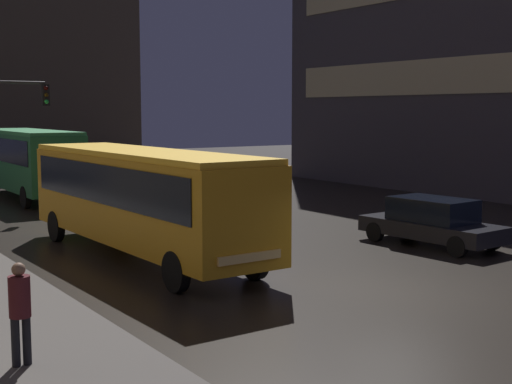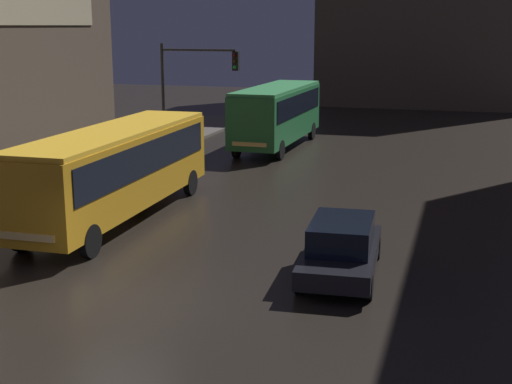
{
  "view_description": "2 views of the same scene",
  "coord_description": "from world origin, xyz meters",
  "px_view_note": "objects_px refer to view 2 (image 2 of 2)",
  "views": [
    {
      "loc": [
        -12.28,
        -11.87,
        4.29
      ],
      "look_at": [
        2.27,
        9.63,
        1.32
      ],
      "focal_mm": 50.0,
      "sensor_mm": 36.0,
      "label": 1
    },
    {
      "loc": [
        7.92,
        -14.65,
        6.59
      ],
      "look_at": [
        1.75,
        6.09,
        1.52
      ],
      "focal_mm": 50.0,
      "sensor_mm": 36.0,
      "label": 2
    }
  ],
  "objects_px": {
    "car_taxi": "(341,247)",
    "traffic_light_main": "(190,81)",
    "bus_far": "(277,110)",
    "bus_near": "(116,164)"
  },
  "relations": [
    {
      "from": "bus_far",
      "to": "traffic_light_main",
      "type": "distance_m",
      "value": 6.2
    },
    {
      "from": "bus_near",
      "to": "bus_far",
      "type": "relative_size",
      "value": 1.13
    },
    {
      "from": "bus_near",
      "to": "traffic_light_main",
      "type": "distance_m",
      "value": 11.21
    },
    {
      "from": "bus_near",
      "to": "bus_far",
      "type": "distance_m",
      "value": 16.04
    },
    {
      "from": "traffic_light_main",
      "to": "bus_far",
      "type": "bearing_deg",
      "value": 59.11
    },
    {
      "from": "bus_far",
      "to": "car_taxi",
      "type": "xyz_separation_m",
      "value": [
        6.97,
        -19.43,
        -1.29
      ]
    },
    {
      "from": "car_taxi",
      "to": "traffic_light_main",
      "type": "height_order",
      "value": "traffic_light_main"
    },
    {
      "from": "traffic_light_main",
      "to": "bus_near",
      "type": "bearing_deg",
      "value": -81.85
    },
    {
      "from": "bus_near",
      "to": "bus_far",
      "type": "height_order",
      "value": "bus_far"
    },
    {
      "from": "bus_far",
      "to": "traffic_light_main",
      "type": "height_order",
      "value": "traffic_light_main"
    }
  ]
}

